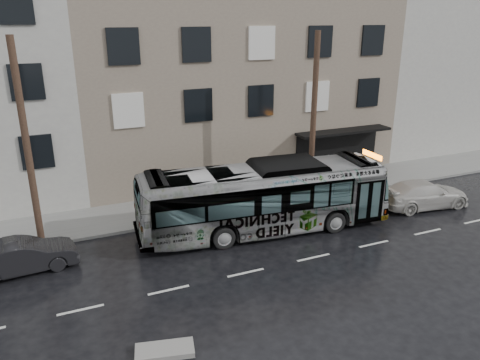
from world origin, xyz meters
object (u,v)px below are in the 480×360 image
Objects in this scene: utility_pole_rear at (27,147)px; bus at (264,198)px; utility_pole_front at (313,119)px; white_sedan at (424,194)px; dark_sedan at (23,256)px; sign_post at (327,175)px.

bus is at bearing -14.02° from utility_pole_rear.
utility_pole_rear is (-14.00, 0.00, 0.00)m from utility_pole_front.
white_sedan reaches higher than dark_sedan.
white_sedan is (5.17, -3.24, -3.92)m from utility_pole_front.
bus reaches higher than sign_post.
bus reaches higher than white_sedan.
utility_pole_rear is at bearing 87.06° from white_sedan.
white_sedan is at bearing -98.41° from dark_sedan.
dark_sedan is (-10.61, 0.34, -0.99)m from bus.
utility_pole_front is 15.38m from dark_sedan.
dark_sedan is at bearing 93.90° from bus.
utility_pole_rear reaches higher than bus.
utility_pole_front is 1.79× the size of white_sedan.
dark_sedan is (-0.70, -2.13, -3.96)m from utility_pole_rear.
sign_post is 5.76m from bus.
utility_pole_front is at bearing -53.11° from bus.
utility_pole_front is 5.63m from bus.
utility_pole_front is at bearing 180.00° from sign_post.
sign_post is at bearing 58.15° from white_sedan.
sign_post reaches higher than white_sedan.
dark_sedan is at bearing -108.29° from utility_pole_rear.
utility_pole_front is 7.25m from white_sedan.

